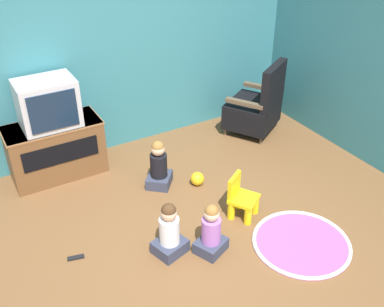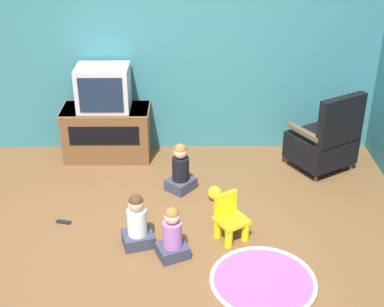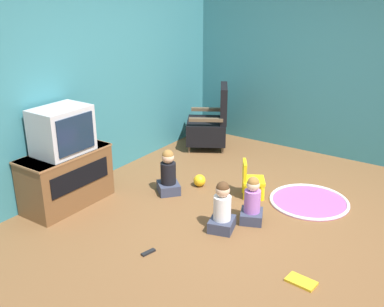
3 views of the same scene
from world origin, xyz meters
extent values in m
plane|color=brown|center=(0.00, 0.00, 0.00)|extent=(30.00, 30.00, 0.00)
cube|color=teal|center=(-0.26, 2.14, 1.40)|extent=(5.49, 0.12, 2.81)
cube|color=brown|center=(-0.90, 1.82, 0.32)|extent=(1.03, 0.48, 0.64)
cube|color=#90603A|center=(-0.90, 1.82, 0.63)|extent=(1.05, 0.49, 0.02)
cube|color=black|center=(-0.90, 1.57, 0.40)|extent=(0.82, 0.01, 0.23)
cube|color=#B7B7BC|center=(-0.90, 1.81, 0.90)|extent=(0.61, 0.44, 0.52)
cube|color=#142338|center=(-0.90, 1.58, 0.90)|extent=(0.50, 0.02, 0.41)
cylinder|color=brown|center=(1.75, 1.89, 0.05)|extent=(0.04, 0.04, 0.10)
cylinder|color=brown|center=(1.28, 1.61, 0.05)|extent=(0.04, 0.04, 0.10)
cylinder|color=brown|center=(2.01, 1.46, 0.05)|extent=(0.04, 0.04, 0.10)
cylinder|color=brown|center=(1.54, 1.18, 0.05)|extent=(0.04, 0.04, 0.10)
cube|color=black|center=(1.65, 1.53, 0.26)|extent=(0.86, 0.84, 0.33)
cube|color=black|center=(1.78, 1.31, 0.70)|extent=(0.58, 0.40, 0.55)
cube|color=brown|center=(1.89, 1.68, 0.53)|extent=(0.32, 0.47, 0.05)
cube|color=brown|center=(1.40, 1.39, 0.53)|extent=(0.32, 0.47, 0.05)
cylinder|color=yellow|center=(0.47, 0.00, 0.11)|extent=(0.08, 0.08, 0.22)
cylinder|color=yellow|center=(0.63, 0.10, 0.11)|extent=(0.08, 0.08, 0.22)
cylinder|color=yellow|center=(0.37, 0.15, 0.11)|extent=(0.08, 0.08, 0.22)
cylinder|color=yellow|center=(0.54, 0.26, 0.11)|extent=(0.08, 0.08, 0.22)
cube|color=yellow|center=(0.50, 0.13, 0.21)|extent=(0.36, 0.36, 0.04)
cube|color=yellow|center=(0.44, 0.22, 0.34)|extent=(0.23, 0.16, 0.23)
cylinder|color=#A54C8C|center=(0.73, -0.49, 0.01)|extent=(0.93, 0.93, 0.01)
torus|color=silver|center=(0.73, -0.49, 0.01)|extent=(0.93, 0.93, 0.04)
cube|color=#33384C|center=(0.01, 1.03, 0.06)|extent=(0.38, 0.38, 0.12)
cylinder|color=black|center=(0.01, 1.03, 0.26)|extent=(0.19, 0.19, 0.27)
sphere|color=#D8AD8C|center=(0.01, 1.03, 0.46)|extent=(0.15, 0.15, 0.15)
sphere|color=olive|center=(0.01, 1.03, 0.49)|extent=(0.14, 0.14, 0.14)
cube|color=#33384C|center=(-0.39, 0.04, 0.06)|extent=(0.34, 0.31, 0.12)
cylinder|color=silver|center=(-0.39, 0.04, 0.25)|extent=(0.18, 0.18, 0.26)
sphere|color=#D8AD8C|center=(-0.39, 0.04, 0.45)|extent=(0.15, 0.15, 0.15)
sphere|color=#472D19|center=(-0.39, 0.04, 0.48)|extent=(0.14, 0.14, 0.14)
cube|color=#33384C|center=(-0.05, -0.14, 0.06)|extent=(0.34, 0.32, 0.12)
cylinder|color=#A566BF|center=(-0.05, -0.14, 0.24)|extent=(0.18, 0.18, 0.25)
sphere|color=beige|center=(-0.05, -0.14, 0.43)|extent=(0.14, 0.14, 0.14)
sphere|color=olive|center=(-0.05, -0.14, 0.46)|extent=(0.13, 0.13, 0.13)
sphere|color=yellow|center=(0.37, 0.82, 0.08)|extent=(0.15, 0.15, 0.15)
cube|color=black|center=(-1.17, 0.39, 0.01)|extent=(0.16, 0.08, 0.02)
camera|label=1|loc=(-1.75, -2.70, 2.96)|focal=42.00mm
camera|label=2|loc=(0.10, -4.05, 3.12)|focal=50.00mm
camera|label=3|loc=(-3.96, -2.03, 2.44)|focal=42.00mm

